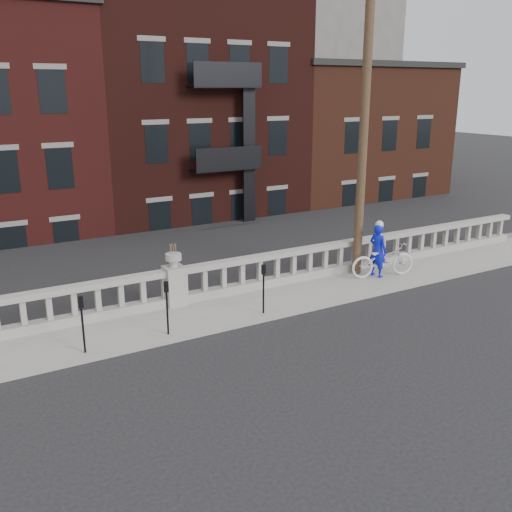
# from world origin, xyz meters

# --- Properties ---
(ground) EXTENTS (120.00, 120.00, 0.00)m
(ground) POSITION_xyz_m (0.00, 0.00, 0.00)
(ground) COLOR black
(ground) RESTS_ON ground
(sidewalk) EXTENTS (32.00, 2.20, 0.15)m
(sidewalk) POSITION_xyz_m (0.00, 3.00, 0.07)
(sidewalk) COLOR gray
(sidewalk) RESTS_ON ground
(balustrade) EXTENTS (28.00, 0.34, 1.03)m
(balustrade) POSITION_xyz_m (0.00, 3.95, 0.64)
(balustrade) COLOR gray
(balustrade) RESTS_ON sidewalk
(planter_pedestal) EXTENTS (0.55, 0.55, 1.76)m
(planter_pedestal) POSITION_xyz_m (0.00, 3.95, 0.83)
(planter_pedestal) COLOR gray
(planter_pedestal) RESTS_ON sidewalk
(lower_level) EXTENTS (80.00, 44.00, 20.80)m
(lower_level) POSITION_xyz_m (0.56, 23.04, 2.63)
(lower_level) COLOR #605E59
(lower_level) RESTS_ON ground
(utility_pole) EXTENTS (1.60, 0.28, 10.00)m
(utility_pole) POSITION_xyz_m (6.20, 3.60, 5.24)
(utility_pole) COLOR #422D1E
(utility_pole) RESTS_ON sidewalk
(parking_meter_b) EXTENTS (0.10, 0.09, 1.36)m
(parking_meter_b) POSITION_xyz_m (-2.95, 2.15, 1.00)
(parking_meter_b) COLOR black
(parking_meter_b) RESTS_ON sidewalk
(parking_meter_c) EXTENTS (0.10, 0.09, 1.36)m
(parking_meter_c) POSITION_xyz_m (-0.92, 2.15, 1.00)
(parking_meter_c) COLOR black
(parking_meter_c) RESTS_ON sidewalk
(parking_meter_d) EXTENTS (0.10, 0.09, 1.36)m
(parking_meter_d) POSITION_xyz_m (1.80, 2.15, 1.00)
(parking_meter_d) COLOR black
(parking_meter_d) RESTS_ON sidewalk
(bicycle) EXTENTS (2.26, 1.24, 1.13)m
(bicycle) POSITION_xyz_m (6.69, 2.93, 0.71)
(bicycle) COLOR silver
(bicycle) RESTS_ON sidewalk
(cyclist) EXTENTS (0.53, 0.70, 1.72)m
(cyclist) POSITION_xyz_m (6.55, 3.03, 1.01)
(cyclist) COLOR #0D17C4
(cyclist) RESTS_ON sidewalk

